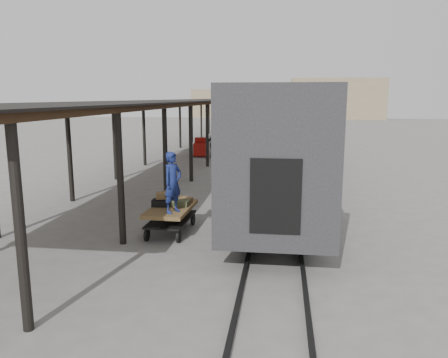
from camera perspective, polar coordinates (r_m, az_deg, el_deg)
name	(u,v)px	position (r m, az deg, el deg)	size (l,w,h in m)	color
ground	(182,226)	(15.06, -5.50, -6.15)	(160.00, 160.00, 0.00)	slate
train	(282,113)	(47.86, 7.52, 8.58)	(3.45, 76.01, 4.01)	silver
canopy	(205,101)	(38.63, -2.46, 10.14)	(4.90, 64.30, 4.15)	#422B19
rails	(281,137)	(48.23, 7.46, 5.47)	(1.54, 150.00, 0.12)	black
building_far	(336,99)	(92.65, 14.44, 10.11)	(18.00, 10.00, 8.00)	tan
building_left	(222,103)	(96.97, -0.30, 9.85)	(12.00, 8.00, 6.00)	tan
baggage_cart	(171,213)	(14.24, -6.94, -4.46)	(1.31, 2.43, 0.86)	brown
suitcase_stack	(171,200)	(14.47, -6.97, -2.68)	(1.21, 1.03, 0.43)	#3C3C3E
luggage_tug	(201,148)	(32.59, -3.08, 4.08)	(1.08, 1.61, 1.35)	maroon
porter	(173,182)	(13.30, -6.71, -0.44)	(0.68, 0.45, 1.87)	navy
pedestrian	(213,145)	(31.91, -1.40, 4.49)	(1.08, 0.45, 1.84)	black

